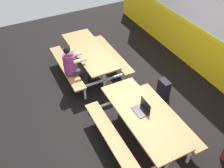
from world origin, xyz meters
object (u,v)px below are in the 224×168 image
(picnic_table_right, at_px, (142,120))
(laptop_dark, at_px, (142,109))
(picnic_table_left, at_px, (90,55))
(backpack_dark, at_px, (164,88))
(student_nearer, at_px, (73,64))

(picnic_table_right, relative_size, laptop_dark, 6.45)
(picnic_table_left, height_order, backpack_dark, picnic_table_left)
(picnic_table_right, bearing_deg, laptop_dark, 156.76)
(picnic_table_right, relative_size, backpack_dark, 4.72)
(student_nearer, xyz_separation_m, backpack_dark, (1.26, 1.77, -0.49))
(picnic_table_right, height_order, backpack_dark, picnic_table_right)
(student_nearer, bearing_deg, laptop_dark, 16.60)
(picnic_table_left, distance_m, picnic_table_right, 2.46)
(picnic_table_right, xyz_separation_m, student_nearer, (-2.13, -0.57, 0.13))
(student_nearer, distance_m, backpack_dark, 2.23)
(picnic_table_right, relative_size, student_nearer, 1.72)
(picnic_table_left, xyz_separation_m, laptop_dark, (2.37, 0.05, 0.21))
(picnic_table_left, height_order, laptop_dark, laptop_dark)
(laptop_dark, bearing_deg, student_nearer, -163.40)
(picnic_table_left, relative_size, student_nearer, 1.72)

